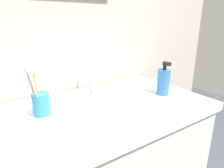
% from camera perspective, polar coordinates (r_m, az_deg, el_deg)
% --- Properties ---
extents(tiled_wall_back, '(2.10, 0.04, 2.40)m').
position_cam_1_polar(tiled_wall_back, '(1.04, -11.50, 14.67)').
color(tiled_wall_back, beige).
rests_on(tiled_wall_back, ground).
extents(sink_basin, '(0.44, 0.44, 0.13)m').
position_cam_1_polar(sink_basin, '(0.85, 1.14, -9.38)').
color(sink_basin, white).
rests_on(sink_basin, vanity_counter).
extents(faucet, '(0.02, 0.17, 0.12)m').
position_cam_1_polar(faucet, '(0.97, -5.69, 0.90)').
color(faucet, silver).
rests_on(faucet, sink_basin).
extents(toothbrush_cup, '(0.07, 0.07, 0.09)m').
position_cam_1_polar(toothbrush_cup, '(0.79, -19.83, -5.50)').
color(toothbrush_cup, '#338CCC').
rests_on(toothbrush_cup, vanity_counter).
extents(toothbrush_yellow, '(0.02, 0.03, 0.19)m').
position_cam_1_polar(toothbrush_yellow, '(0.73, -21.15, -1.39)').
color(toothbrush_yellow, yellow).
rests_on(toothbrush_yellow, toothbrush_cup).
extents(toothbrush_purple, '(0.04, 0.05, 0.18)m').
position_cam_1_polar(toothbrush_purple, '(0.79, -22.25, -0.83)').
color(toothbrush_purple, purple).
rests_on(toothbrush_purple, toothbrush_cup).
extents(soap_dispenser, '(0.06, 0.06, 0.16)m').
position_cam_1_polar(soap_dispenser, '(0.97, 14.74, 0.72)').
color(soap_dispenser, '#3372BF').
rests_on(soap_dispenser, vanity_counter).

